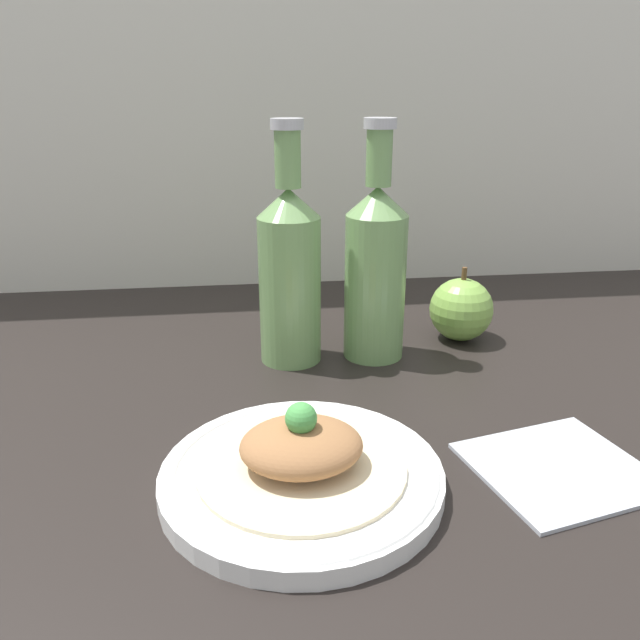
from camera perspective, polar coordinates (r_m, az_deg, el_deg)
name	(u,v)px	position (r cm, az deg, el deg)	size (l,w,h in cm)	color
ground_plane	(347,457)	(63.09, 2.47, -12.43)	(180.00, 110.00, 4.00)	black
wall_backsplash	(295,32)	(106.17, -2.30, 24.80)	(180.00, 3.00, 80.00)	silver
plate	(302,475)	(55.12, -1.68, -13.97)	(24.31, 24.31, 2.11)	white
plated_food	(301,450)	(53.76, -1.71, -11.82)	(17.95, 17.95, 6.25)	beige
cider_bottle_left	(290,270)	(75.13, -2.79, 4.55)	(7.53, 7.53, 29.00)	#729E5B
cider_bottle_right	(376,268)	(76.58, 5.10, 4.80)	(7.53, 7.53, 29.00)	#729E5B
apple	(461,309)	(85.63, 12.78, 0.95)	(8.46, 8.46, 10.07)	#84B74C
napkin	(560,467)	(61.32, 21.07, -12.39)	(17.43, 16.49, 0.80)	#B7BCC6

